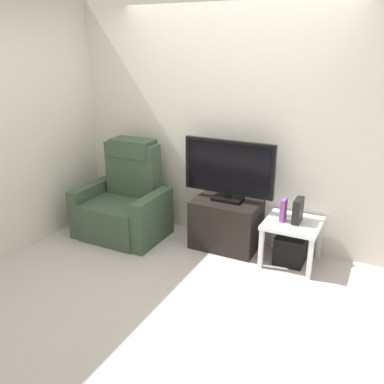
{
  "coord_description": "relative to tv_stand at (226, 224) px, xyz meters",
  "views": [
    {
      "loc": [
        1.59,
        -2.98,
        2.11
      ],
      "look_at": [
        -0.16,
        0.5,
        0.7
      ],
      "focal_mm": 38.53,
      "sensor_mm": 36.0,
      "label": 1
    }
  ],
  "objects": [
    {
      "name": "subwoofer_box",
      "position": [
        0.72,
        -0.03,
        -0.12
      ],
      "size": [
        0.29,
        0.29,
        0.29
      ],
      "primitive_type": "cube",
      "color": "black",
      "rests_on": "ground"
    },
    {
      "name": "side_table",
      "position": [
        0.72,
        -0.03,
        0.11
      ],
      "size": [
        0.54,
        0.54,
        0.45
      ],
      "color": "white",
      "rests_on": "ground"
    },
    {
      "name": "television",
      "position": [
        0.0,
        0.02,
        0.61
      ],
      "size": [
        0.98,
        0.2,
        0.65
      ],
      "color": "black",
      "rests_on": "tv_stand"
    },
    {
      "name": "tv_stand",
      "position": [
        0.0,
        0.0,
        0.0
      ],
      "size": [
        0.7,
        0.48,
        0.54
      ],
      "color": "black",
      "rests_on": "ground"
    },
    {
      "name": "wall_side",
      "position": [
        -1.97,
        -0.83,
        1.03
      ],
      "size": [
        0.06,
        4.48,
        2.6
      ],
      "primitive_type": "cube",
      "color": "beige",
      "rests_on": "ground"
    },
    {
      "name": "game_console",
      "position": [
        0.75,
        -0.02,
        0.3
      ],
      "size": [
        0.07,
        0.2,
        0.24
      ],
      "primitive_type": "cube",
      "color": "black",
      "rests_on": "side_table"
    },
    {
      "name": "recliner_armchair",
      "position": [
        -1.18,
        -0.21,
        0.1
      ],
      "size": [
        0.98,
        0.78,
        1.08
      ],
      "rotation": [
        0.0,
        0.0,
        -0.09
      ],
      "color": "#384C38",
      "rests_on": "ground"
    },
    {
      "name": "book_upright",
      "position": [
        0.62,
        -0.05,
        0.29
      ],
      "size": [
        0.05,
        0.11,
        0.23
      ],
      "primitive_type": "cube",
      "color": "purple",
      "rests_on": "side_table"
    },
    {
      "name": "wall_back",
      "position": [
        -0.09,
        0.3,
        1.03
      ],
      "size": [
        6.4,
        0.06,
        2.6
      ],
      "primitive_type": "cube",
      "color": "beige",
      "rests_on": "ground"
    },
    {
      "name": "ground_plane",
      "position": [
        -0.09,
        -0.83,
        -0.27
      ],
      "size": [
        6.4,
        6.4,
        0.0
      ],
      "primitive_type": "plane",
      "color": "#BCB2AD"
    }
  ]
}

